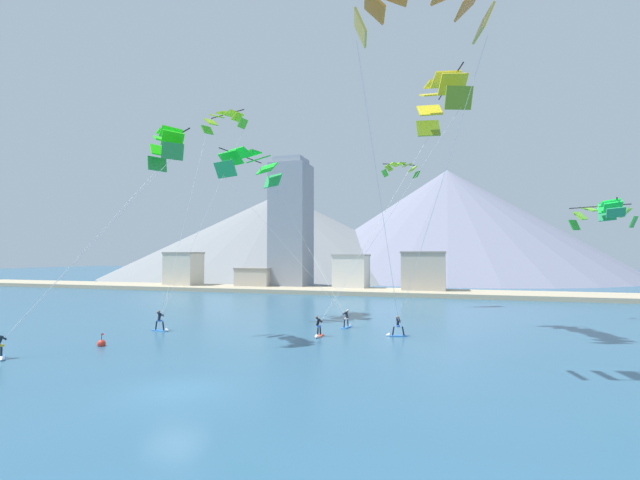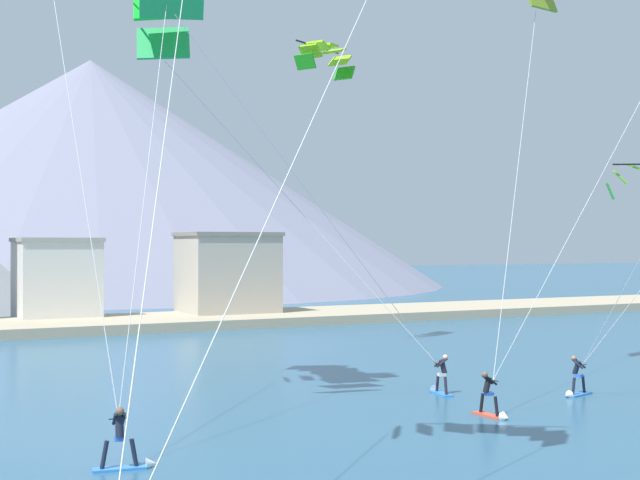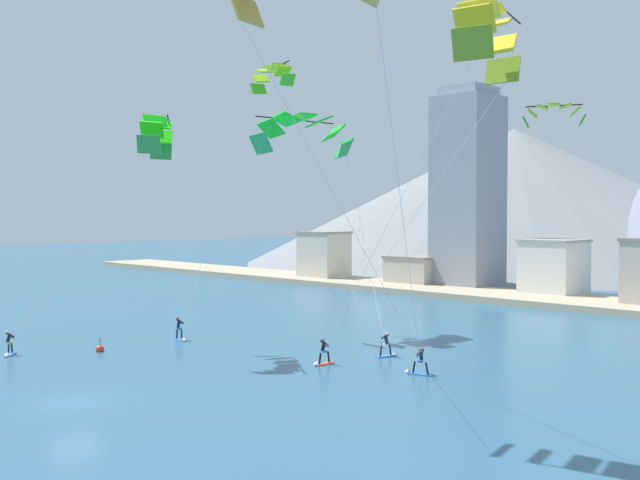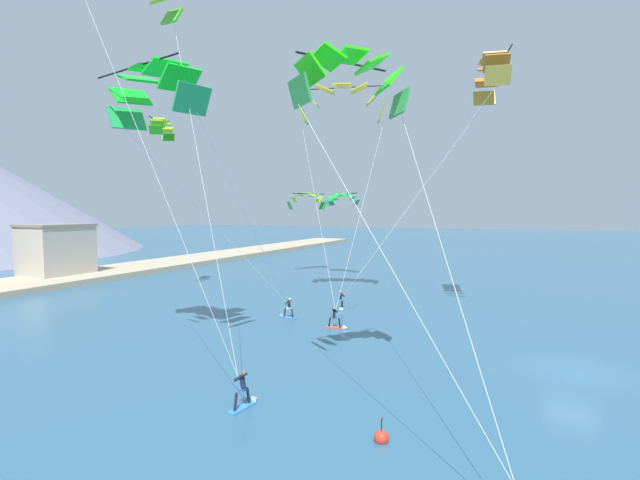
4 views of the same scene
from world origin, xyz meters
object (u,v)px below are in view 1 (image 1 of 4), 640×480
at_px(kitesurfer_near_trail, 1,351).
at_px(parafoil_kite_far_left, 250,164).
at_px(parafoil_kite_near_lead, 421,6).
at_px(kitesurfer_far_left, 347,322).
at_px(parafoil_kite_distant_mid_solo, 610,207).
at_px(parafoil_kite_distant_high_outer, 602,214).
at_px(parafoil_kite_far_right, 440,98).
at_px(race_marker_buoy, 101,344).
at_px(parafoil_kite_near_trail, 166,145).
at_px(parafoil_kite_mid_center, 224,121).
at_px(kitesurfer_near_lead, 395,330).
at_px(parafoil_kite_distant_low_drift, 401,168).
at_px(kitesurfer_mid_center, 161,324).
at_px(kitesurfer_far_right, 318,331).

distance_m(kitesurfer_near_trail, parafoil_kite_far_left, 26.37).
bearing_deg(parafoil_kite_near_lead, kitesurfer_far_left, 117.07).
bearing_deg(parafoil_kite_distant_mid_solo, parafoil_kite_distant_high_outer, 78.99).
relative_size(parafoil_kite_far_right, race_marker_buoy, 19.01).
xyz_separation_m(parafoil_kite_near_trail, parafoil_kite_distant_mid_solo, (33.49, 14.16, -4.25)).
bearing_deg(parafoil_kite_mid_center, kitesurfer_near_lead, -13.62).
xyz_separation_m(kitesurfer_near_trail, kitesurfer_far_left, (17.83, 17.59, 0.00)).
bearing_deg(parafoil_kite_distant_low_drift, parafoil_kite_distant_high_outer, -17.96).
bearing_deg(parafoil_kite_distant_mid_solo, kitesurfer_mid_center, -164.14).
height_order(kitesurfer_far_right, parafoil_kite_distant_mid_solo, parafoil_kite_distant_mid_solo).
relative_size(kitesurfer_near_lead, kitesurfer_near_trail, 1.05).
bearing_deg(parafoil_kite_distant_mid_solo, kitesurfer_far_left, -169.48).
distance_m(parafoil_kite_far_right, parafoil_kite_distant_mid_solo, 17.15).
xyz_separation_m(kitesurfer_near_trail, parafoil_kite_far_left, (6.90, 20.24, 15.43)).
bearing_deg(kitesurfer_far_right, kitesurfer_near_lead, 19.62).
bearing_deg(kitesurfer_near_trail, parafoil_kite_distant_mid_solo, 28.63).
bearing_deg(parafoil_kite_near_trail, parafoil_kite_mid_center, 98.20).
height_order(parafoil_kite_near_trail, parafoil_kite_distant_high_outer, parafoil_kite_near_trail).
bearing_deg(parafoil_kite_distant_mid_solo, kitesurfer_near_lead, -157.90).
height_order(parafoil_kite_near_trail, race_marker_buoy, parafoil_kite_near_trail).
distance_m(kitesurfer_far_left, parafoil_kite_distant_high_outer, 26.89).
height_order(parafoil_kite_near_trail, parafoil_kite_far_right, parafoil_kite_far_right).
relative_size(parafoil_kite_near_lead, parafoil_kite_distant_high_outer, 3.70).
relative_size(kitesurfer_mid_center, parafoil_kite_far_right, 0.09).
xyz_separation_m(kitesurfer_mid_center, parafoil_kite_distant_mid_solo, (36.52, 10.37, 9.90)).
relative_size(kitesurfer_far_right, parafoil_kite_distant_low_drift, 0.37).
xyz_separation_m(kitesurfer_far_right, parafoil_kite_near_lead, (8.64, -9.57, 19.15)).
xyz_separation_m(parafoil_kite_far_left, race_marker_buoy, (-3.96, -15.29, -15.76)).
height_order(parafoil_kite_near_lead, parafoil_kite_far_right, parafoil_kite_near_lead).
distance_m(kitesurfer_near_lead, parafoil_kite_distant_low_drift, 25.62).
distance_m(kitesurfer_far_left, parafoil_kite_near_lead, 25.18).
distance_m(kitesurfer_near_trail, kitesurfer_far_left, 25.05).
relative_size(parafoil_kite_distant_mid_solo, race_marker_buoy, 4.66).
relative_size(kitesurfer_mid_center, parafoil_kite_near_trail, 0.13).
bearing_deg(parafoil_kite_near_trail, parafoil_kite_far_left, 86.70).
distance_m(kitesurfer_mid_center, parafoil_kite_distant_low_drift, 33.30).
bearing_deg(parafoil_kite_mid_center, parafoil_kite_distant_mid_solo, 4.31).
bearing_deg(parafoil_kite_distant_low_drift, parafoil_kite_mid_center, -137.82).
distance_m(parafoil_kite_far_right, race_marker_buoy, 31.99).
bearing_deg(parafoil_kite_far_right, parafoil_kite_near_trail, -156.50).
xyz_separation_m(parafoil_kite_near_lead, race_marker_buoy, (-22.35, 1.93, -19.46)).
height_order(kitesurfer_far_right, parafoil_kite_far_right, parafoil_kite_far_right).
bearing_deg(parafoil_kite_distant_high_outer, parafoil_kite_mid_center, -166.88).
bearing_deg(parafoil_kite_distant_high_outer, kitesurfer_near_trail, -146.05).
distance_m(kitesurfer_near_lead, kitesurfer_near_trail, 26.79).
bearing_deg(parafoil_kite_distant_low_drift, kitesurfer_near_lead, -85.55).
bearing_deg(kitesurfer_mid_center, parafoil_kite_near_trail, -51.35).
distance_m(parafoil_kite_near_trail, parafoil_kite_distant_mid_solo, 36.61).
xyz_separation_m(kitesurfer_near_trail, kitesurfer_mid_center, (3.13, 11.27, 0.08)).
height_order(kitesurfer_near_lead, kitesurfer_near_trail, kitesurfer_near_trail).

